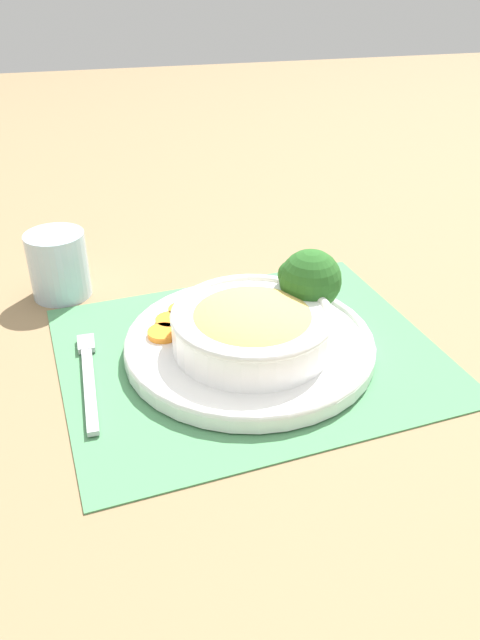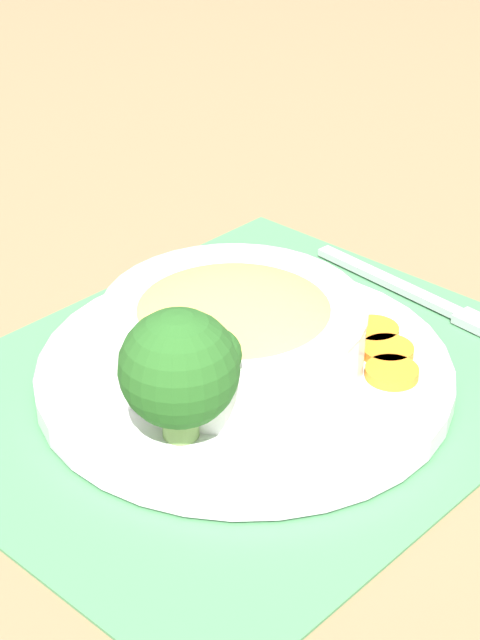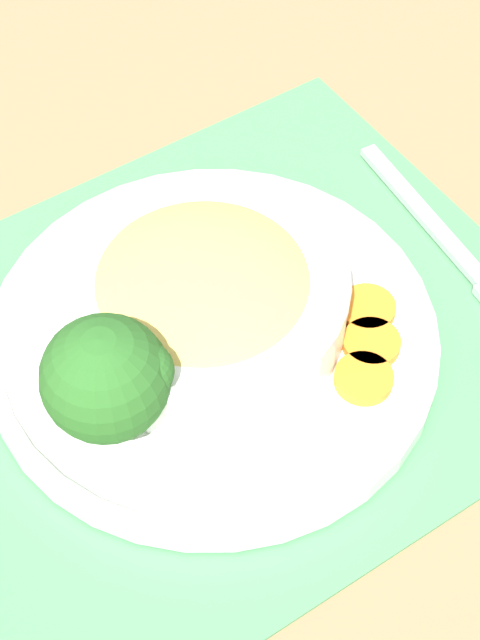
% 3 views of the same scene
% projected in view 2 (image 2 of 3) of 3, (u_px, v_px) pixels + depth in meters
% --- Properties ---
extents(ground_plane, '(4.00, 4.00, 0.00)m').
position_uv_depth(ground_plane, '(245.00, 388.00, 0.76)').
color(ground_plane, '#8C704C').
extents(placemat, '(0.47, 0.40, 0.00)m').
position_uv_depth(placemat, '(245.00, 386.00, 0.76)').
color(placemat, '#4C8C59').
rests_on(placemat, ground_plane).
extents(plate, '(0.30, 0.30, 0.02)m').
position_uv_depth(plate, '(245.00, 370.00, 0.76)').
color(plate, white).
rests_on(plate, placemat).
extents(bowl, '(0.19, 0.19, 0.05)m').
position_uv_depth(bowl, '(237.00, 324.00, 0.75)').
color(bowl, white).
rests_on(bowl, plate).
extents(broccoli_floret, '(0.08, 0.08, 0.09)m').
position_uv_depth(broccoli_floret, '(180.00, 369.00, 0.66)').
color(broccoli_floret, '#759E51').
rests_on(broccoli_floret, plate).
extents(carrot_slice_near, '(0.04, 0.04, 0.01)m').
position_uv_depth(carrot_slice_near, '(392.00, 373.00, 0.74)').
color(carrot_slice_near, orange).
rests_on(carrot_slice_near, plate).
extents(carrot_slice_middle, '(0.04, 0.04, 0.01)m').
position_uv_depth(carrot_slice_middle, '(388.00, 351.00, 0.76)').
color(carrot_slice_middle, orange).
rests_on(carrot_slice_middle, plate).
extents(carrot_slice_far, '(0.04, 0.04, 0.01)m').
position_uv_depth(carrot_slice_far, '(373.00, 331.00, 0.79)').
color(carrot_slice_far, orange).
rests_on(carrot_slice_far, plate).
extents(fork, '(0.02, 0.18, 0.01)m').
position_uv_depth(fork, '(420.00, 296.00, 0.87)').
color(fork, '#B7B7BC').
rests_on(fork, placemat).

